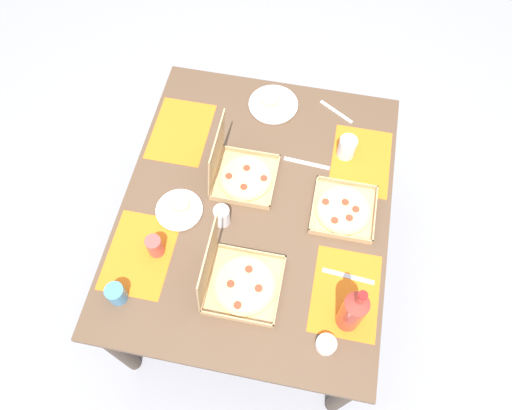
{
  "coord_description": "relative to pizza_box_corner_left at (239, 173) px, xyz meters",
  "views": [
    {
      "loc": [
        -0.96,
        -0.19,
        2.6
      ],
      "look_at": [
        0.0,
        0.0,
        0.75
      ],
      "focal_mm": 34.09,
      "sensor_mm": 36.0,
      "label": 1
    }
  ],
  "objects": [
    {
      "name": "ground_plane",
      "position": [
        -0.12,
        -0.1,
        -0.8
      ],
      "size": [
        6.0,
        6.0,
        0.0
      ],
      "primitive_type": "plane",
      "color": "gray"
    },
    {
      "name": "plate_near_left",
      "position": [
        -0.21,
        0.22,
        -0.04
      ],
      "size": [
        0.2,
        0.2,
        0.03
      ],
      "color": "white",
      "rests_on": "dining_table"
    },
    {
      "name": "cup_spare",
      "position": [
        -0.22,
        0.03,
        0.0
      ],
      "size": [
        0.07,
        0.07,
        0.1
      ],
      "primitive_type": "cylinder",
      "color": "silver",
      "rests_on": "dining_table"
    },
    {
      "name": "soda_bottle",
      "position": [
        -0.54,
        -0.54,
        0.09
      ],
      "size": [
        0.09,
        0.09,
        0.32
      ],
      "color": "#B2382D",
      "rests_on": "dining_table"
    },
    {
      "name": "cup_clear_right",
      "position": [
        0.22,
        -0.45,
        0.01
      ],
      "size": [
        0.08,
        0.08,
        0.11
      ],
      "primitive_type": "cylinder",
      "color": "silver",
      "rests_on": "dining_table"
    },
    {
      "name": "placemat_near_right",
      "position": [
        0.2,
        -0.52,
        -0.05
      ],
      "size": [
        0.36,
        0.26,
        0.0
      ],
      "primitive_type": "cube",
      "color": "orange",
      "rests_on": "dining_table"
    },
    {
      "name": "fork_by_far_right",
      "position": [
        0.45,
        -0.38,
        -0.04
      ],
      "size": [
        0.11,
        0.17,
        0.0
      ],
      "primitive_type": "cube",
      "rotation": [
        0.0,
        0.0,
        4.16
      ],
      "color": "#B7B7BC",
      "rests_on": "dining_table"
    },
    {
      "name": "cup_clear_left",
      "position": [
        -0.41,
        0.26,
        0.01
      ],
      "size": [
        0.06,
        0.06,
        0.1
      ],
      "primitive_type": "cylinder",
      "color": "#BF4742",
      "rests_on": "dining_table"
    },
    {
      "name": "condiment_bowl",
      "position": [
        -0.65,
        -0.47,
        -0.03
      ],
      "size": [
        0.08,
        0.08,
        0.04
      ],
      "primitive_type": "cylinder",
      "color": "white",
      "rests_on": "dining_table"
    },
    {
      "name": "knife_by_far_left",
      "position": [
        0.13,
        -0.28,
        -0.04
      ],
      "size": [
        0.03,
        0.21,
        0.0
      ],
      "primitive_type": "cube",
      "rotation": [
        0.0,
        0.0,
        4.65
      ],
      "color": "#B7B7BC",
      "rests_on": "dining_table"
    },
    {
      "name": "pizza_box_corner_left",
      "position": [
        0.0,
        0.0,
        0.0
      ],
      "size": [
        0.27,
        0.27,
        0.3
      ],
      "color": "tan",
      "rests_on": "dining_table"
    },
    {
      "name": "placemat_far_left",
      "position": [
        -0.43,
        0.32,
        -0.05
      ],
      "size": [
        0.36,
        0.26,
        0.0
      ],
      "primitive_type": "cube",
      "color": "orange",
      "rests_on": "dining_table"
    },
    {
      "name": "pizza_box_corner_right",
      "position": [
        -0.08,
        -0.47,
        -0.04
      ],
      "size": [
        0.27,
        0.27,
        0.04
      ],
      "color": "tan",
      "rests_on": "dining_table"
    },
    {
      "name": "dining_table",
      "position": [
        -0.12,
        -0.1,
        -0.15
      ],
      "size": [
        1.4,
        1.14,
        0.75
      ],
      "color": "#3F3328",
      "rests_on": "ground_plane"
    },
    {
      "name": "pizza_box_edge_far",
      "position": [
        -0.48,
        -0.09,
        0.0
      ],
      "size": [
        0.29,
        0.29,
        0.32
      ],
      "color": "tan",
      "rests_on": "dining_table"
    },
    {
      "name": "cup_red",
      "position": [
        -0.62,
        0.35,
        -0.0
      ],
      "size": [
        0.07,
        0.07,
        0.09
      ],
      "primitive_type": "cylinder",
      "color": "teal",
      "rests_on": "dining_table"
    },
    {
      "name": "knife_by_near_left",
      "position": [
        -0.36,
        -0.52,
        -0.04
      ],
      "size": [
        0.03,
        0.21,
        0.0
      ],
      "primitive_type": "cube",
      "rotation": [
        0.0,
        0.0,
        1.5
      ],
      "color": "#B7B7BC",
      "rests_on": "dining_table"
    },
    {
      "name": "placemat_far_right",
      "position": [
        0.2,
        0.32,
        -0.05
      ],
      "size": [
        0.36,
        0.26,
        0.0
      ],
      "primitive_type": "cube",
      "color": "orange",
      "rests_on": "dining_table"
    },
    {
      "name": "plate_middle",
      "position": [
        0.43,
        -0.07,
        -0.04
      ],
      "size": [
        0.24,
        0.24,
        0.03
      ],
      "color": "white",
      "rests_on": "dining_table"
    },
    {
      "name": "placemat_near_left",
      "position": [
        -0.43,
        -0.52,
        -0.05
      ],
      "size": [
        0.36,
        0.26,
        0.0
      ],
      "primitive_type": "cube",
      "color": "orange",
      "rests_on": "dining_table"
    }
  ]
}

